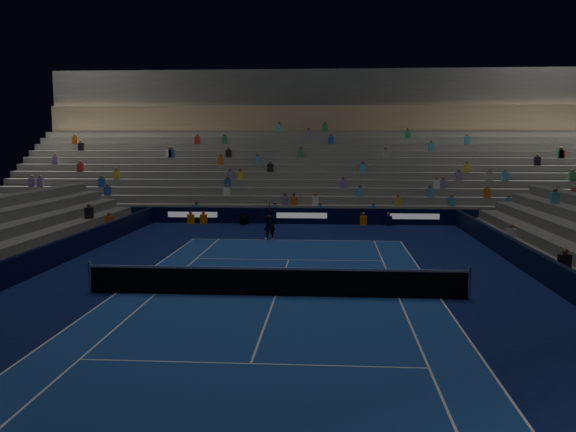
# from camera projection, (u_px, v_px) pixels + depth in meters

# --- Properties ---
(ground) EXTENTS (90.00, 90.00, 0.00)m
(ground) POSITION_uv_depth(u_px,v_px,m) (276.00, 296.00, 20.68)
(ground) COLOR #0C184C
(ground) RESTS_ON ground
(court_surface) EXTENTS (10.97, 23.77, 0.01)m
(court_surface) POSITION_uv_depth(u_px,v_px,m) (276.00, 296.00, 20.68)
(court_surface) COLOR navy
(court_surface) RESTS_ON ground
(sponsor_barrier_far) EXTENTS (44.00, 0.25, 1.00)m
(sponsor_barrier_far) POSITION_uv_depth(u_px,v_px,m) (302.00, 216.00, 38.94)
(sponsor_barrier_far) COLOR black
(sponsor_barrier_far) RESTS_ON ground
(sponsor_barrier_east) EXTENTS (0.25, 37.00, 1.00)m
(sponsor_barrier_east) POSITION_uv_depth(u_px,v_px,m) (572.00, 286.00, 19.94)
(sponsor_barrier_east) COLOR black
(sponsor_barrier_east) RESTS_ON ground
(grandstand_main) EXTENTS (44.00, 15.20, 11.20)m
(grandstand_main) POSITION_uv_depth(u_px,v_px,m) (308.00, 165.00, 47.90)
(grandstand_main) COLOR slate
(grandstand_main) RESTS_ON ground
(tennis_net) EXTENTS (12.90, 0.10, 1.10)m
(tennis_net) POSITION_uv_depth(u_px,v_px,m) (275.00, 281.00, 20.62)
(tennis_net) COLOR #B2B2B7
(tennis_net) RESTS_ON ground
(tennis_player) EXTENTS (0.70, 0.54, 1.69)m
(tennis_player) POSITION_uv_depth(u_px,v_px,m) (269.00, 224.00, 32.47)
(tennis_player) COLOR black
(tennis_player) RESTS_ON ground
(broadcast_camera) EXTENTS (0.58, 0.94, 0.57)m
(broadcast_camera) POSITION_uv_depth(u_px,v_px,m) (244.00, 220.00, 38.67)
(broadcast_camera) COLOR black
(broadcast_camera) RESTS_ON ground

